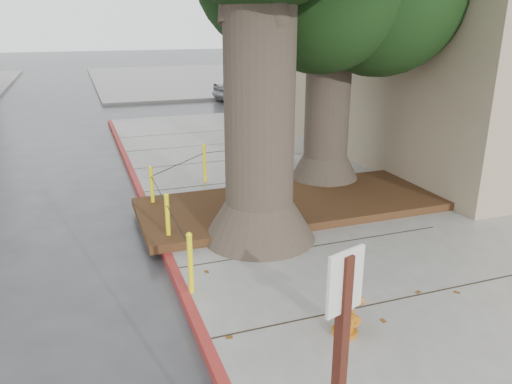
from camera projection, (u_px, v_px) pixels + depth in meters
ground at (347, 319)px, 6.87m from camera, size 140.00×140.00×0.00m
sidewalk_far at (210, 78)px, 35.47m from camera, size 16.00×20.00×0.15m
curb_red at (169, 260)px, 8.43m from camera, size 0.14×26.00×0.16m
planter_bed at (293, 204)px, 10.56m from camera, size 6.40×2.60×0.16m
building_side_white at (367, 12)px, 33.68m from camera, size 10.00×10.00×9.00m
bollard_ring at (205, 187)px, 10.27m from camera, size 3.79×5.39×0.95m
fire_hydrant at (346, 308)px, 6.18m from camera, size 0.41×0.37×0.78m
car_silver at (250, 87)px, 25.82m from camera, size 3.98×2.04×1.30m
car_red at (362, 85)px, 27.11m from camera, size 3.68×1.37×1.20m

